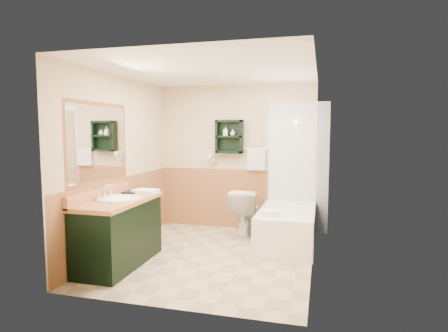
# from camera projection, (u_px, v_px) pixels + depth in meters

# --- Properties ---
(floor) EXTENTS (3.00, 3.00, 0.00)m
(floor) POSITION_uv_depth(u_px,v_px,m) (211.00, 256.00, 4.94)
(floor) COLOR beige
(floor) RESTS_ON ground
(back_wall) EXTENTS (2.60, 0.04, 2.40)m
(back_wall) POSITION_uv_depth(u_px,v_px,m) (237.00, 157.00, 6.29)
(back_wall) COLOR beige
(back_wall) RESTS_ON ground
(left_wall) EXTENTS (0.04, 3.00, 2.40)m
(left_wall) POSITION_uv_depth(u_px,v_px,m) (119.00, 163.00, 5.16)
(left_wall) COLOR beige
(left_wall) RESTS_ON ground
(right_wall) EXTENTS (0.04, 3.00, 2.40)m
(right_wall) POSITION_uv_depth(u_px,v_px,m) (316.00, 168.00, 4.49)
(right_wall) COLOR beige
(right_wall) RESTS_ON ground
(ceiling) EXTENTS (2.60, 3.00, 0.04)m
(ceiling) POSITION_uv_depth(u_px,v_px,m) (210.00, 69.00, 4.70)
(ceiling) COLOR white
(ceiling) RESTS_ON back_wall
(wainscot_left) EXTENTS (2.98, 2.98, 1.00)m
(wainscot_left) POSITION_uv_depth(u_px,v_px,m) (123.00, 213.00, 5.21)
(wainscot_left) COLOR #CA8052
(wainscot_left) RESTS_ON left_wall
(wainscot_back) EXTENTS (2.58, 2.58, 1.00)m
(wainscot_back) POSITION_uv_depth(u_px,v_px,m) (236.00, 199.00, 6.32)
(wainscot_back) COLOR #CA8052
(wainscot_back) RESTS_ON back_wall
(mirror_frame) EXTENTS (1.30, 1.30, 1.00)m
(mirror_frame) POSITION_uv_depth(u_px,v_px,m) (98.00, 143.00, 4.58)
(mirror_frame) COLOR brown
(mirror_frame) RESTS_ON left_wall
(mirror_glass) EXTENTS (1.20, 1.20, 0.90)m
(mirror_glass) POSITION_uv_depth(u_px,v_px,m) (99.00, 143.00, 4.58)
(mirror_glass) COLOR white
(mirror_glass) RESTS_ON left_wall
(tile_right) EXTENTS (1.50, 1.50, 2.10)m
(tile_right) POSITION_uv_depth(u_px,v_px,m) (313.00, 174.00, 5.23)
(tile_right) COLOR white
(tile_right) RESTS_ON right_wall
(tile_back) EXTENTS (0.95, 0.95, 2.10)m
(tile_back) POSITION_uv_depth(u_px,v_px,m) (298.00, 168.00, 6.00)
(tile_back) COLOR white
(tile_back) RESTS_ON back_wall
(tile_accent) EXTENTS (1.50, 1.50, 0.10)m
(tile_accent) POSITION_uv_depth(u_px,v_px,m) (314.00, 112.00, 5.16)
(tile_accent) COLOR #14482F
(tile_accent) RESTS_ON right_wall
(wall_shelf) EXTENTS (0.45, 0.15, 0.55)m
(wall_shelf) POSITION_uv_depth(u_px,v_px,m) (229.00, 137.00, 6.17)
(wall_shelf) COLOR black
(wall_shelf) RESTS_ON back_wall
(hair_dryer) EXTENTS (0.10, 0.24, 0.18)m
(hair_dryer) POSITION_uv_depth(u_px,v_px,m) (212.00, 157.00, 6.30)
(hair_dryer) COLOR silver
(hair_dryer) RESTS_ON back_wall
(towel_bar) EXTENTS (0.40, 0.06, 0.40)m
(towel_bar) POSITION_uv_depth(u_px,v_px,m) (257.00, 149.00, 6.11)
(towel_bar) COLOR white
(towel_bar) RESTS_ON back_wall
(curtain_rod) EXTENTS (0.03, 1.60, 0.03)m
(curtain_rod) POSITION_uv_depth(u_px,v_px,m) (261.00, 106.00, 5.33)
(curtain_rod) COLOR silver
(curtain_rod) RESTS_ON back_wall
(shower_curtain) EXTENTS (1.05, 1.05, 1.70)m
(shower_curtain) POSITION_uv_depth(u_px,v_px,m) (262.00, 164.00, 5.58)
(shower_curtain) COLOR beige
(shower_curtain) RESTS_ON curtain_rod
(vanity) EXTENTS (0.59, 1.29, 0.82)m
(vanity) POSITION_uv_depth(u_px,v_px,m) (119.00, 232.00, 4.58)
(vanity) COLOR black
(vanity) RESTS_ON ground
(bathtub) EXTENTS (0.78, 1.50, 0.52)m
(bathtub) POSITION_uv_depth(u_px,v_px,m) (287.00, 227.00, 5.42)
(bathtub) COLOR white
(bathtub) RESTS_ON ground
(toilet) EXTENTS (0.43, 0.75, 0.73)m
(toilet) POSITION_uv_depth(u_px,v_px,m) (246.00, 213.00, 5.86)
(toilet) COLOR white
(toilet) RESTS_ON ground
(counter_towel) EXTENTS (0.31, 0.25, 0.04)m
(counter_towel) POSITION_uv_depth(u_px,v_px,m) (145.00, 191.00, 5.02)
(counter_towel) COLOR white
(counter_towel) RESTS_ON vanity
(vanity_book) EXTENTS (0.18, 0.02, 0.24)m
(vanity_book) POSITION_uv_depth(u_px,v_px,m) (125.00, 184.00, 5.01)
(vanity_book) COLOR black
(vanity_book) RESTS_ON vanity
(tub_towel) EXTENTS (0.24, 0.20, 0.07)m
(tub_towel) POSITION_uv_depth(u_px,v_px,m) (271.00, 213.00, 4.98)
(tub_towel) COLOR white
(tub_towel) RESTS_ON bathtub
(soap_bottle_a) EXTENTS (0.08, 0.16, 0.07)m
(soap_bottle_a) POSITION_uv_depth(u_px,v_px,m) (226.00, 134.00, 6.17)
(soap_bottle_a) COLOR white
(soap_bottle_a) RESTS_ON wall_shelf
(soap_bottle_b) EXTENTS (0.12, 0.13, 0.08)m
(soap_bottle_b) POSITION_uv_depth(u_px,v_px,m) (233.00, 133.00, 6.14)
(soap_bottle_b) COLOR white
(soap_bottle_b) RESTS_ON wall_shelf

